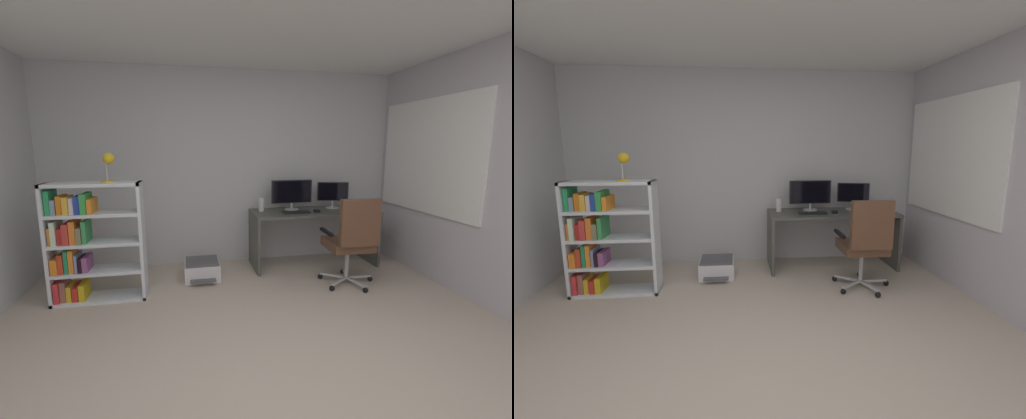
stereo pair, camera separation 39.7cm
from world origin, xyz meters
The scene contains 14 objects.
ground_plane centered at (0.00, 0.00, -0.01)m, with size 4.54×5.31×0.02m, color #C0B09E.
wall_back centered at (0.00, 2.71, 1.26)m, with size 4.54×0.10×2.52m, color silver.
window_pane centered at (2.26, 1.72, 1.43)m, with size 0.01×1.59×1.24m, color white.
window_frame centered at (2.26, 1.72, 1.43)m, with size 0.02×1.67×1.32m, color white.
desk centered at (1.09, 2.27, 0.54)m, with size 1.61×0.64×0.73m.
monitor_main centered at (0.83, 2.41, 0.95)m, with size 0.55×0.18×0.39m.
monitor_secondary centered at (1.40, 2.41, 0.93)m, with size 0.41×0.18×0.35m.
keyboard centered at (0.81, 2.15, 0.74)m, with size 0.34×0.13×0.02m, color black.
computer_mouse centered at (1.09, 2.17, 0.74)m, with size 0.06×0.10×0.03m, color black.
desktop_speaker centered at (0.41, 2.36, 0.81)m, with size 0.07×0.07×0.17m, color silver.
office_chair centered at (1.23, 1.48, 0.55)m, with size 0.61×0.63×1.01m.
bookshelf centered at (-1.52, 1.70, 0.60)m, with size 0.90×0.29×1.20m.
desk_lamp centered at (-1.25, 1.70, 1.40)m, with size 0.13×0.11×0.28m.
printer centered at (-0.37, 2.07, 0.11)m, with size 0.41×0.49×0.22m.
Camera 1 is at (-0.52, -1.85, 1.54)m, focal length 24.03 mm.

